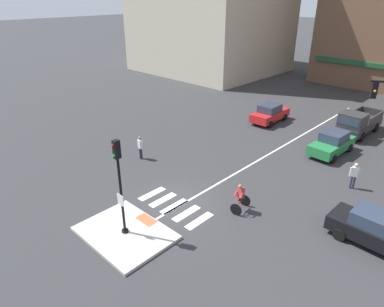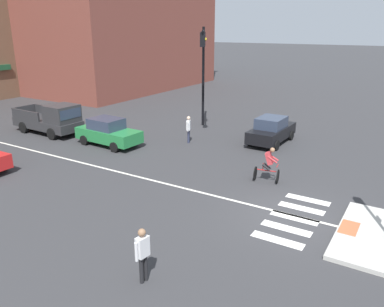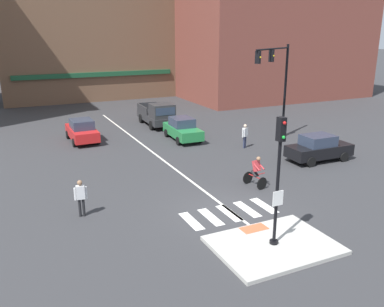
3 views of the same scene
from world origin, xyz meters
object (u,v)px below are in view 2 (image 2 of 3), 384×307
Objects in this scene: traffic_light_mast at (203,60)px; pedestrian_at_curb_left at (143,251)px; car_black_cross_right at (271,130)px; cyclist at (268,164)px; pickup_truck_charcoal_eastbound_distant at (52,120)px; pedestrian_waiting_far_side at (189,127)px; car_green_eastbound_far at (108,132)px.

traffic_light_mast reaches higher than pedestrian_at_curb_left.
car_black_cross_right is 2.46× the size of cyclist.
pedestrian_at_curb_left is at bearing -155.67° from traffic_light_mast.
car_black_cross_right is 0.80× the size of pickup_truck_charcoal_eastbound_distant.
car_black_cross_right is at bearing -59.24° from pedestrian_waiting_far_side.
pickup_truck_charcoal_eastbound_distant reaches higher than car_green_eastbound_far.
traffic_light_mast is 1.64× the size of car_green_eastbound_far.
traffic_light_mast is at bearing 24.33° from pedestrian_at_curb_left.
pedestrian_at_curb_left is (-8.77, 0.33, 0.11)m from cyclist.
pickup_truck_charcoal_eastbound_distant reaches higher than cyclist.
pickup_truck_charcoal_eastbound_distant reaches higher than car_black_cross_right.
pickup_truck_charcoal_eastbound_distant is 9.32m from pedestrian_waiting_far_side.
pedestrian_at_curb_left and pedestrian_waiting_far_side have the same top height.
car_black_cross_right is at bearing -56.04° from car_green_eastbound_far.
pickup_truck_charcoal_eastbound_distant is 3.09× the size of pedestrian_waiting_far_side.
traffic_light_mast reaches higher than pedestrian_waiting_far_side.
car_green_eastbound_far is 4.88m from pedestrian_waiting_far_side.
pedestrian_waiting_far_side is at bearing -166.11° from traffic_light_mast.
traffic_light_mast reaches higher than pickup_truck_charcoal_eastbound_distant.
car_green_eastbound_far is at bearing 123.96° from car_black_cross_right.
cyclist is at bearing -118.05° from pedestrian_waiting_far_side.
pedestrian_at_curb_left is 13.67m from pedestrian_waiting_far_side.
car_green_eastbound_far is at bearing 127.30° from pedestrian_waiting_far_side.
car_green_eastbound_far is at bearing 152.30° from traffic_light_mast.
cyclist is (-6.04, -2.10, 0.06)m from car_black_cross_right.
car_black_cross_right is at bearing 19.13° from cyclist.
cyclist is at bearing -160.87° from car_black_cross_right.
traffic_light_mast is 4.08× the size of cyclist.
pedestrian_at_curb_left reaches higher than car_green_eastbound_far.
pedestrian_waiting_far_side is at bearing 26.68° from pedestrian_at_curb_left.
traffic_light_mast is 4.88m from pedestrian_waiting_far_side.
pedestrian_at_curb_left is at bearing -173.18° from car_black_cross_right.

